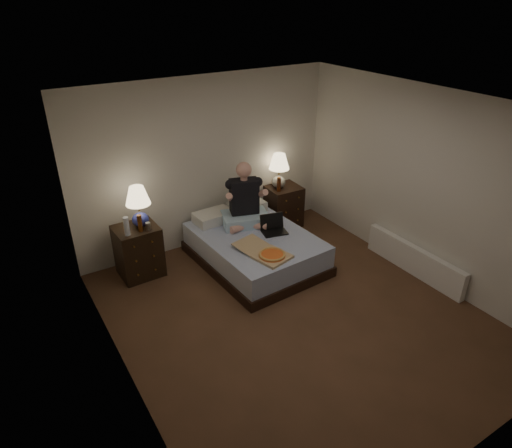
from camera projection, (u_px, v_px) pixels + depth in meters
floor at (296, 315)px, 5.51m from camera, size 4.00×4.50×0.00m
ceiling at (306, 108)px, 4.35m from camera, size 4.00×4.50×0.00m
wall_back at (207, 163)px, 6.62m from camera, size 4.00×0.00×2.50m
wall_front at (491, 348)px, 3.24m from camera, size 4.00×0.00×2.50m
wall_left at (117, 280)px, 3.99m from camera, size 0.00×4.50×2.50m
wall_right at (424, 186)px, 5.87m from camera, size 0.00×4.50×2.50m
bed at (255, 249)px, 6.47m from camera, size 1.44×1.87×0.45m
nightstand_left at (139, 251)px, 6.15m from camera, size 0.56×0.51×0.72m
nightstand_right at (283, 206)px, 7.45m from camera, size 0.54×0.50×0.68m
lamp_left at (139, 207)px, 5.90m from camera, size 0.34×0.34×0.56m
lamp_right at (279, 171)px, 7.14m from camera, size 0.40×0.40×0.56m
water_bottle at (127, 226)px, 5.75m from camera, size 0.07×0.07×0.25m
soda_can at (148, 226)px, 5.92m from camera, size 0.07×0.07×0.10m
beer_bottle_left at (140, 223)px, 5.85m from camera, size 0.06×0.06×0.23m
beer_bottle_right at (279, 184)px, 7.09m from camera, size 0.06×0.06×0.23m
person at (245, 195)px, 6.44m from camera, size 0.79×0.70×0.93m
laptop at (275, 225)px, 6.36m from camera, size 0.40×0.35×0.24m
pizza_box at (272, 255)px, 5.80m from camera, size 0.56×0.83×0.08m
radiator at (414, 260)px, 6.25m from camera, size 0.10×1.60×0.40m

